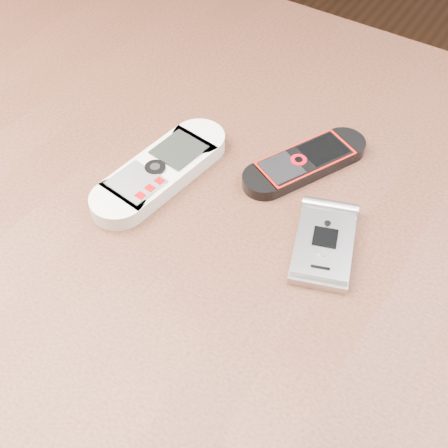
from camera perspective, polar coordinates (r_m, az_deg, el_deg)
table at (r=0.67m, az=-0.36°, el=-6.27°), size 1.20×0.80×0.75m
nokia_white at (r=0.63m, az=-5.83°, el=4.89°), size 0.08×0.18×0.02m
nokia_black_red at (r=0.65m, az=7.43°, el=5.63°), size 0.10×0.15×0.01m
motorola_razr at (r=0.57m, az=9.13°, el=-1.84°), size 0.08×0.11×0.02m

